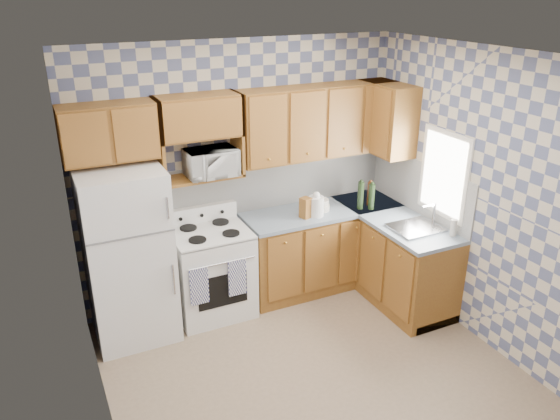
% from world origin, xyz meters
% --- Properties ---
extents(floor, '(3.40, 3.40, 0.00)m').
position_xyz_m(floor, '(0.00, 0.00, 0.00)').
color(floor, '#7C664F').
rests_on(floor, ground).
extents(back_wall, '(3.40, 0.02, 2.70)m').
position_xyz_m(back_wall, '(0.00, 1.60, 1.35)').
color(back_wall, slate).
rests_on(back_wall, ground).
extents(right_wall, '(0.02, 3.20, 2.70)m').
position_xyz_m(right_wall, '(1.70, 0.00, 1.35)').
color(right_wall, slate).
rests_on(right_wall, ground).
extents(backsplash_back, '(2.60, 0.02, 0.56)m').
position_xyz_m(backsplash_back, '(0.40, 1.59, 1.20)').
color(backsplash_back, white).
rests_on(backsplash_back, back_wall).
extents(backsplash_right, '(0.02, 1.60, 0.56)m').
position_xyz_m(backsplash_right, '(1.69, 0.80, 1.20)').
color(backsplash_right, white).
rests_on(backsplash_right, right_wall).
extents(refrigerator, '(0.75, 0.70, 1.68)m').
position_xyz_m(refrigerator, '(-1.27, 1.25, 0.84)').
color(refrigerator, white).
rests_on(refrigerator, floor).
extents(stove_body, '(0.76, 0.65, 0.90)m').
position_xyz_m(stove_body, '(-0.47, 1.28, 0.45)').
color(stove_body, white).
rests_on(stove_body, floor).
extents(cooktop, '(0.76, 0.65, 0.02)m').
position_xyz_m(cooktop, '(-0.47, 1.28, 0.91)').
color(cooktop, silver).
rests_on(cooktop, stove_body).
extents(backguard, '(0.76, 0.08, 0.17)m').
position_xyz_m(backguard, '(-0.47, 1.55, 1.00)').
color(backguard, white).
rests_on(backguard, cooktop).
extents(dish_towel_left, '(0.18, 0.02, 0.38)m').
position_xyz_m(dish_towel_left, '(-0.71, 0.93, 0.54)').
color(dish_towel_left, navy).
rests_on(dish_towel_left, stove_body).
extents(dish_towel_right, '(0.18, 0.02, 0.38)m').
position_xyz_m(dish_towel_right, '(-0.33, 0.93, 0.54)').
color(dish_towel_right, navy).
rests_on(dish_towel_right, stove_body).
extents(base_cabinets_back, '(1.75, 0.60, 0.88)m').
position_xyz_m(base_cabinets_back, '(0.82, 1.30, 0.44)').
color(base_cabinets_back, brown).
rests_on(base_cabinets_back, floor).
extents(base_cabinets_right, '(0.60, 1.60, 0.88)m').
position_xyz_m(base_cabinets_right, '(1.40, 0.80, 0.44)').
color(base_cabinets_right, brown).
rests_on(base_cabinets_right, floor).
extents(countertop_back, '(1.77, 0.63, 0.04)m').
position_xyz_m(countertop_back, '(0.82, 1.30, 0.90)').
color(countertop_back, slate).
rests_on(countertop_back, base_cabinets_back).
extents(countertop_right, '(0.63, 1.60, 0.04)m').
position_xyz_m(countertop_right, '(1.40, 0.80, 0.90)').
color(countertop_right, slate).
rests_on(countertop_right, base_cabinets_right).
extents(upper_cabinets_back, '(1.75, 0.33, 0.74)m').
position_xyz_m(upper_cabinets_back, '(0.82, 1.44, 1.85)').
color(upper_cabinets_back, brown).
rests_on(upper_cabinets_back, back_wall).
extents(upper_cabinets_fridge, '(0.82, 0.33, 0.50)m').
position_xyz_m(upper_cabinets_fridge, '(-1.29, 1.44, 1.97)').
color(upper_cabinets_fridge, brown).
rests_on(upper_cabinets_fridge, back_wall).
extents(upper_cabinets_right, '(0.33, 0.70, 0.74)m').
position_xyz_m(upper_cabinets_right, '(1.53, 1.25, 1.85)').
color(upper_cabinets_right, brown).
rests_on(upper_cabinets_right, right_wall).
extents(microwave_shelf, '(0.80, 0.33, 0.03)m').
position_xyz_m(microwave_shelf, '(-0.47, 1.44, 1.44)').
color(microwave_shelf, brown).
rests_on(microwave_shelf, back_wall).
extents(microwave, '(0.49, 0.34, 0.27)m').
position_xyz_m(microwave, '(-0.38, 1.38, 1.58)').
color(microwave, white).
rests_on(microwave, microwave_shelf).
extents(sink, '(0.48, 0.40, 0.03)m').
position_xyz_m(sink, '(1.40, 0.45, 0.93)').
color(sink, '#B7B7BC').
rests_on(sink, countertop_right).
extents(window, '(0.02, 0.66, 0.86)m').
position_xyz_m(window, '(1.69, 0.45, 1.45)').
color(window, white).
rests_on(window, right_wall).
extents(bottle_0, '(0.07, 0.07, 0.30)m').
position_xyz_m(bottle_0, '(1.19, 1.13, 1.07)').
color(bottle_0, black).
rests_on(bottle_0, countertop_back).
extents(bottle_1, '(0.07, 0.07, 0.28)m').
position_xyz_m(bottle_1, '(1.29, 1.07, 1.06)').
color(bottle_1, black).
rests_on(bottle_1, countertop_back).
extents(bottle_2, '(0.07, 0.07, 0.26)m').
position_xyz_m(bottle_2, '(1.34, 1.17, 1.05)').
color(bottle_2, '#512A12').
rests_on(bottle_2, countertop_back).
extents(knife_block, '(0.13, 0.13, 0.22)m').
position_xyz_m(knife_block, '(0.54, 1.17, 1.03)').
color(knife_block, brown).
rests_on(knife_block, countertop_back).
extents(electric_kettle, '(0.16, 0.16, 0.21)m').
position_xyz_m(electric_kettle, '(0.66, 1.16, 1.02)').
color(electric_kettle, white).
rests_on(electric_kettle, countertop_back).
extents(food_containers, '(0.19, 0.19, 0.12)m').
position_xyz_m(food_containers, '(0.78, 1.27, 0.98)').
color(food_containers, beige).
rests_on(food_containers, countertop_back).
extents(soap_bottle, '(0.06, 0.06, 0.17)m').
position_xyz_m(soap_bottle, '(1.62, 0.17, 1.01)').
color(soap_bottle, beige).
rests_on(soap_bottle, countertop_right).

